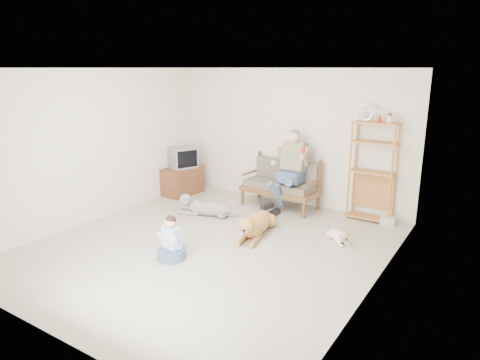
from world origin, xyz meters
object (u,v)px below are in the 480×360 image
Objects in this scene: tv_stand at (183,181)px; golden_retriever at (255,225)px; loveseat at (282,183)px; etagere at (372,171)px.

golden_retriever is (2.58, -1.20, -0.12)m from tv_stand.
loveseat is 2.28m from tv_stand.
etagere is 1.44× the size of golden_retriever.
etagere is at bearing 39.76° from golden_retriever.
tv_stand is at bearing 142.46° from golden_retriever.
etagere reaches higher than golden_retriever.
loveseat is 1.66× the size of tv_stand.
etagere is at bearing 9.63° from loveseat.
golden_retriever is (-1.37, -1.77, -0.74)m from etagere.
loveseat is at bearing 13.81° from tv_stand.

